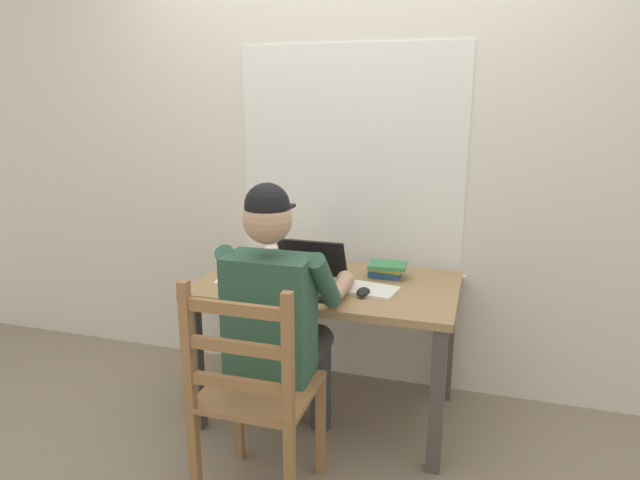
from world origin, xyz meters
TOP-DOWN VIEW (x-y plane):
  - ground_plane at (0.00, 0.00)m, footprint 8.00×8.00m
  - back_wall at (0.00, 0.44)m, footprint 6.00×0.08m
  - desk at (0.00, 0.00)m, footprint 1.23×0.72m
  - seated_person at (-0.08, -0.43)m, footprint 0.50×0.60m
  - wooden_chair at (-0.08, -0.72)m, footprint 0.42×0.42m
  - laptop at (-0.08, -0.11)m, footprint 0.33×0.33m
  - computer_mouse at (0.21, -0.14)m, footprint 0.06×0.10m
  - coffee_mug_white at (-0.36, 0.18)m, footprint 0.11×0.07m
  - coffee_mug_dark at (-0.07, 0.23)m, footprint 0.12×0.08m
  - book_stack_main at (0.25, 0.16)m, footprint 0.19×0.15m
  - paper_pile_near_laptop at (-0.43, -0.09)m, footprint 0.23×0.20m
  - paper_pile_back_corner at (0.22, -0.08)m, footprint 0.26×0.21m
  - paper_pile_side at (-0.14, 0.08)m, footprint 0.27×0.25m

SIDE VIEW (x-z plane):
  - ground_plane at x=0.00m, z-range 0.00..0.00m
  - wooden_chair at x=-0.08m, z-range 0.00..0.95m
  - desk at x=0.00m, z-range 0.25..0.96m
  - seated_person at x=-0.08m, z-range 0.07..1.33m
  - paper_pile_near_laptop at x=-0.43m, z-range 0.70..0.71m
  - paper_pile_side at x=-0.14m, z-range 0.70..0.72m
  - paper_pile_back_corner at x=0.22m, z-range 0.70..0.72m
  - computer_mouse at x=0.21m, z-range 0.70..0.74m
  - book_stack_main at x=0.25m, z-range 0.71..0.78m
  - coffee_mug_dark at x=-0.07m, z-range 0.70..0.79m
  - coffee_mug_white at x=-0.36m, z-range 0.70..0.81m
  - laptop at x=-0.08m, z-range 0.65..0.86m
  - back_wall at x=0.00m, z-range 0.00..2.60m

